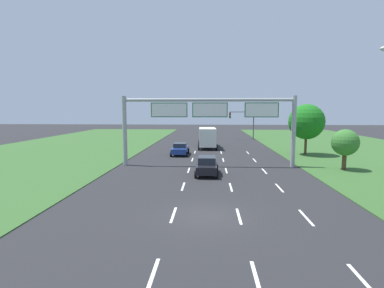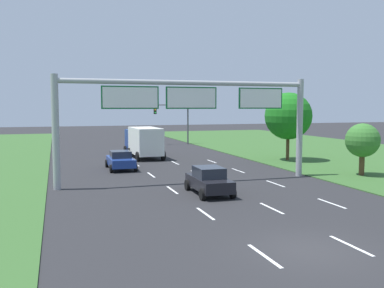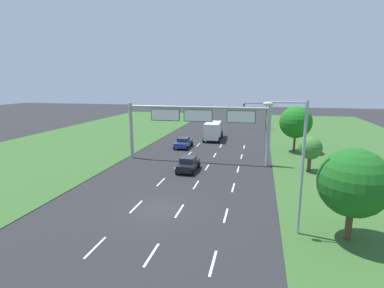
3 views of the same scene
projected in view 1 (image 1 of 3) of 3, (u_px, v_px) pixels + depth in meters
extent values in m
plane|color=#262628|center=(206.00, 215.00, 16.00)|extent=(200.00, 200.00, 0.00)
cube|color=white|center=(152.00, 276.00, 10.14)|extent=(0.14, 2.40, 0.01)
cube|color=white|center=(173.00, 215.00, 16.10)|extent=(0.14, 2.40, 0.01)
cube|color=white|center=(183.00, 186.00, 22.05)|extent=(0.14, 2.40, 0.01)
cube|color=white|center=(189.00, 170.00, 28.00)|extent=(0.14, 2.40, 0.01)
cube|color=white|center=(192.00, 160.00, 33.95)|extent=(0.14, 2.40, 0.01)
cube|color=white|center=(195.00, 152.00, 39.90)|extent=(0.14, 2.40, 0.01)
cube|color=white|center=(257.00, 279.00, 9.94)|extent=(0.14, 2.40, 0.01)
cube|color=white|center=(239.00, 216.00, 15.90)|extent=(0.14, 2.40, 0.01)
cube|color=white|center=(231.00, 187.00, 21.85)|extent=(0.14, 2.40, 0.01)
cube|color=white|center=(226.00, 171.00, 27.80)|extent=(0.14, 2.40, 0.01)
cube|color=white|center=(223.00, 160.00, 33.75)|extent=(0.14, 2.40, 0.01)
cube|color=white|center=(221.00, 152.00, 39.70)|extent=(0.14, 2.40, 0.01)
cube|color=white|center=(365.00, 283.00, 9.74)|extent=(0.14, 2.40, 0.01)
cube|color=white|center=(306.00, 217.00, 15.70)|extent=(0.14, 2.40, 0.01)
cube|color=white|center=(279.00, 188.00, 21.65)|extent=(0.14, 2.40, 0.01)
cube|color=white|center=(264.00, 171.00, 27.60)|extent=(0.14, 2.40, 0.01)
cube|color=white|center=(255.00, 160.00, 33.55)|extent=(0.14, 2.40, 0.01)
cube|color=white|center=(248.00, 153.00, 39.50)|extent=(0.14, 2.40, 0.01)
cube|color=navy|center=(180.00, 150.00, 37.48)|extent=(1.84, 4.23, 0.64)
cube|color=#232833|center=(180.00, 145.00, 37.43)|extent=(1.56, 1.78, 0.54)
cylinder|color=black|center=(174.00, 151.00, 39.12)|extent=(0.22, 0.64, 0.64)
cylinder|color=black|center=(188.00, 151.00, 39.01)|extent=(0.22, 0.64, 0.64)
cylinder|color=black|center=(171.00, 154.00, 36.02)|extent=(0.22, 0.64, 0.64)
cylinder|color=black|center=(187.00, 154.00, 35.91)|extent=(0.22, 0.64, 0.64)
cube|color=black|center=(207.00, 167.00, 26.05)|extent=(1.78, 4.04, 0.66)
cube|color=#232833|center=(207.00, 160.00, 26.01)|extent=(1.52, 1.94, 0.60)
cylinder|color=black|center=(198.00, 168.00, 27.60)|extent=(0.23, 0.64, 0.64)
cylinder|color=black|center=(217.00, 168.00, 27.47)|extent=(0.23, 0.64, 0.64)
cylinder|color=black|center=(196.00, 174.00, 24.71)|extent=(0.23, 0.64, 0.64)
cylinder|color=black|center=(217.00, 175.00, 24.58)|extent=(0.23, 0.64, 0.64)
cube|color=navy|center=(207.00, 136.00, 47.33)|extent=(2.27, 2.18, 2.20)
cube|color=silver|center=(207.00, 137.00, 43.56)|extent=(2.55, 5.23, 2.55)
cylinder|color=black|center=(199.00, 142.00, 47.97)|extent=(0.31, 0.91, 0.90)
cylinder|color=black|center=(214.00, 142.00, 47.92)|extent=(0.31, 0.91, 0.90)
cylinder|color=black|center=(199.00, 144.00, 45.69)|extent=(0.31, 0.91, 0.90)
cylinder|color=black|center=(215.00, 144.00, 45.64)|extent=(0.31, 0.91, 0.90)
cylinder|color=black|center=(199.00, 147.00, 41.76)|extent=(0.31, 0.91, 0.90)
cylinder|color=black|center=(216.00, 147.00, 41.71)|extent=(0.31, 0.91, 0.90)
cylinder|color=#9EA0A5|center=(125.00, 131.00, 30.24)|extent=(0.44, 0.44, 7.00)
cylinder|color=#9EA0A5|center=(294.00, 132.00, 29.28)|extent=(0.44, 0.44, 7.00)
cylinder|color=#9EA0A5|center=(208.00, 100.00, 29.41)|extent=(16.80, 0.32, 0.32)
cube|color=#0C5B28|center=(169.00, 110.00, 29.74)|extent=(3.64, 0.12, 1.45)
cube|color=white|center=(169.00, 110.00, 29.68)|extent=(3.48, 0.01, 1.29)
cube|color=#0C5B28|center=(210.00, 110.00, 29.51)|extent=(3.48, 0.12, 1.45)
cube|color=white|center=(210.00, 110.00, 29.45)|extent=(3.32, 0.01, 1.29)
cube|color=#0C5B28|center=(262.00, 110.00, 29.22)|extent=(3.29, 0.12, 1.45)
cube|color=white|center=(262.00, 110.00, 29.16)|extent=(3.13, 0.01, 1.29)
cylinder|color=#47494F|center=(253.00, 125.00, 57.09)|extent=(0.20, 0.20, 5.60)
cylinder|color=#47494F|center=(242.00, 112.00, 56.94)|extent=(4.50, 0.14, 0.14)
cube|color=black|center=(230.00, 115.00, 57.14)|extent=(0.32, 0.36, 1.10)
sphere|color=red|center=(230.00, 113.00, 56.90)|extent=(0.22, 0.22, 0.22)
sphere|color=orange|center=(230.00, 115.00, 56.94)|extent=(0.22, 0.22, 0.22)
sphere|color=green|center=(230.00, 117.00, 56.98)|extent=(0.22, 0.22, 0.22)
cylinder|color=#513823|center=(344.00, 161.00, 27.96)|extent=(0.39, 0.39, 1.69)
sphere|color=#37732D|center=(345.00, 142.00, 27.76)|extent=(2.45, 2.45, 2.45)
cylinder|color=#513823|center=(306.00, 145.00, 37.27)|extent=(0.31, 0.31, 2.53)
sphere|color=#1A6D1B|center=(307.00, 122.00, 36.94)|extent=(4.35, 4.35, 4.35)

